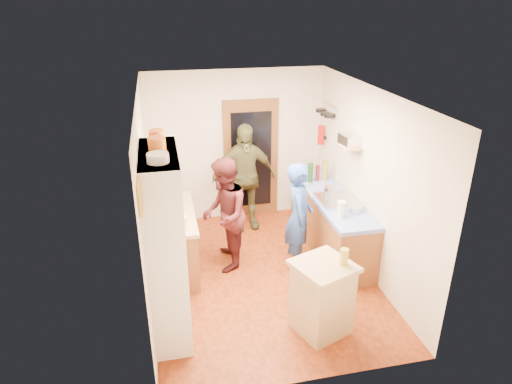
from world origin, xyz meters
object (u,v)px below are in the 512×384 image
object	(u,v)px
person_hob	(301,218)
person_left	(226,214)
island_base	(322,299)
right_counter_base	(331,225)
person_back	(245,177)
hutch_body	(166,246)

from	to	relation	value
person_hob	person_left	world-z (taller)	person_left
person_left	island_base	bearing A→B (deg)	35.80
right_counter_base	person_back	distance (m)	1.61
right_counter_base	hutch_body	bearing A→B (deg)	-152.53
person_hob	person_left	size ratio (longest dim) A/B	0.97
right_counter_base	person_back	bearing A→B (deg)	138.17
person_hob	island_base	bearing A→B (deg)	-172.24
right_counter_base	person_left	bearing A→B (deg)	-176.71
person_back	person_hob	bearing A→B (deg)	-72.12
hutch_body	island_base	bearing A→B (deg)	-15.07
right_counter_base	person_left	xyz separation A→B (m)	(-1.63, -0.09, 0.41)
hutch_body	person_left	size ratio (longest dim) A/B	1.33
island_base	person_left	world-z (taller)	person_left
island_base	person_hob	bearing A→B (deg)	83.17
hutch_body	person_left	world-z (taller)	hutch_body
hutch_body	island_base	xyz separation A→B (m)	(1.72, -0.46, -0.67)
person_left	person_back	bearing A→B (deg)	165.30
person_hob	person_back	bearing A→B (deg)	35.10
hutch_body	person_hob	distance (m)	2.11
hutch_body	island_base	distance (m)	1.90
right_counter_base	person_hob	bearing A→B (deg)	-147.65
hutch_body	right_counter_base	world-z (taller)	hutch_body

